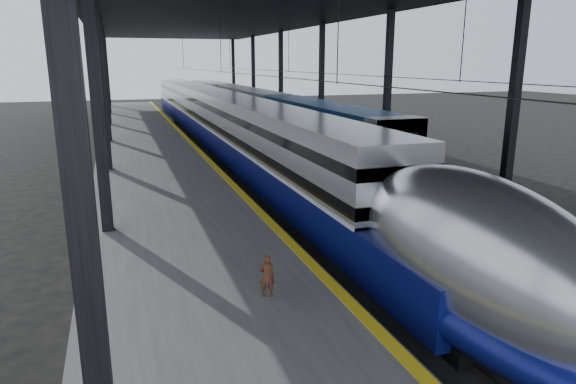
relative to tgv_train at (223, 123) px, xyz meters
name	(u,v)px	position (x,y,z in m)	size (l,w,h in m)	color
ground	(339,300)	(-2.00, -24.99, -1.88)	(160.00, 160.00, 0.00)	black
platform	(150,159)	(-5.50, -4.99, -1.38)	(6.00, 80.00, 1.00)	#4C4C4F
yellow_strip	(196,148)	(-2.70, -4.99, -0.88)	(0.30, 80.00, 0.01)	yellow
rails	(277,158)	(2.50, -4.99, -1.80)	(6.52, 80.00, 0.16)	slate
canopy	(234,11)	(-0.10, -4.99, 7.23)	(18.00, 75.00, 9.47)	black
tgv_train	(223,123)	(0.00, 0.00, 0.00)	(2.81, 65.20, 4.02)	silver
second_train	(251,109)	(5.00, 11.16, -0.01)	(2.68, 56.05, 3.70)	navy
child	(267,276)	(-4.34, -26.14, -0.39)	(0.36, 0.24, 0.99)	#4B2519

